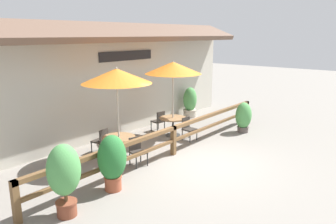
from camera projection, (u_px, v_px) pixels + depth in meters
The scene contains 15 objects.
ground_plane at pixel (200, 162), 9.94m from camera, with size 60.00×60.00×0.00m, color gray.
building_facade at pixel (108, 80), 11.98m from camera, with size 14.28×1.49×4.23m.
patio_railing at pixel (173, 134), 10.43m from camera, with size 10.40×0.14×0.95m.
patio_umbrella_near at pixel (117, 76), 9.66m from camera, with size 2.10×2.10×2.85m.
dining_table_near at pixel (119, 141), 10.13m from camera, with size 1.02×1.02×0.71m.
chair_near_streetside at pixel (137, 150), 9.66m from camera, with size 0.51×0.51×0.83m.
chair_near_wallside at pixel (101, 140), 10.59m from camera, with size 0.48×0.48×0.83m.
patio_umbrella_middle at pixel (173, 68), 11.98m from camera, with size 2.10×2.10×2.85m.
dining_table_middle at pixel (173, 121), 12.45m from camera, with size 1.02×1.02×0.71m.
chair_middle_streetside at pixel (188, 128), 11.97m from camera, with size 0.46×0.46×0.83m.
chair_middle_wallside at pixel (159, 120), 12.98m from camera, with size 0.48×0.48×0.83m.
potted_plant_broad_leaf at pixel (243, 117), 12.87m from camera, with size 0.68×0.61×1.20m.
potted_plant_small_flowering at pixel (112, 160), 8.02m from camera, with size 0.74×0.67×1.43m.
potted_plant_entrance_palm at pixel (64, 174), 6.82m from camera, with size 0.72×0.65×1.61m.
potted_plant_corner_fern at pixel (190, 103), 15.27m from camera, with size 0.67×0.64×1.40m.
Camera 1 is at (-7.81, -5.17, 3.80)m, focal length 35.00 mm.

